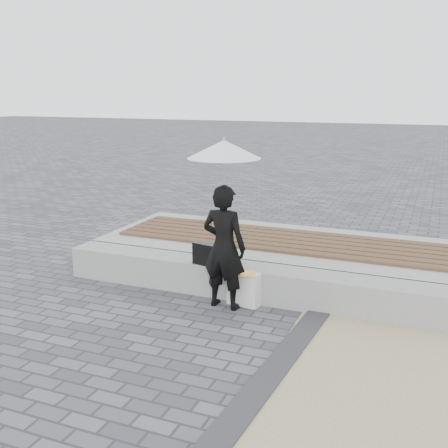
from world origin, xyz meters
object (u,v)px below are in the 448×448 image
at_px(seating_ledge, 252,282).
at_px(parasol, 224,149).
at_px(canvas_tote, 244,289).
at_px(woman, 224,247).
at_px(handbag, 208,254).

distance_m(seating_ledge, parasol, 1.71).
relative_size(parasol, canvas_tote, 2.59).
bearing_deg(woman, parasol, -175.01).
bearing_deg(parasol, canvas_tote, 35.98).
bearing_deg(handbag, woman, -26.78).
bearing_deg(seating_ledge, parasol, -116.87).
xyz_separation_m(seating_ledge, canvas_tote, (-0.01, -0.27, 0.00)).
height_order(woman, canvas_tote, woman).
relative_size(woman, handbag, 3.80).
xyz_separation_m(woman, parasol, (0.00, 0.00, 1.12)).
distance_m(woman, canvas_tote, 0.58).
bearing_deg(woman, seating_ledge, -111.87).
distance_m(woman, handbag, 0.44).
bearing_deg(parasol, woman, 180.00).
bearing_deg(handbag, seating_ledge, 29.18).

